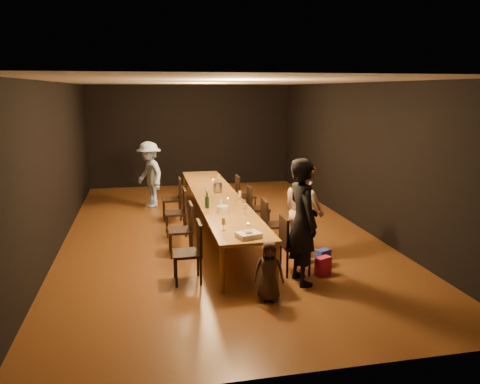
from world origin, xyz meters
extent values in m
plane|color=#482512|center=(0.00, 0.00, 0.00)|extent=(10.00, 10.00, 0.00)
cube|color=black|center=(0.00, 5.00, 1.50)|extent=(6.00, 0.04, 3.00)
cube|color=black|center=(0.00, -5.00, 1.50)|extent=(6.00, 0.04, 3.00)
cube|color=black|center=(-3.00, 0.00, 1.50)|extent=(0.04, 10.00, 3.00)
cube|color=black|center=(3.00, 0.00, 1.50)|extent=(0.04, 10.00, 3.00)
cube|color=silver|center=(0.00, 0.00, 3.00)|extent=(6.00, 10.00, 0.04)
cube|color=brown|center=(0.00, 0.00, 0.72)|extent=(0.90, 6.00, 0.05)
cylinder|color=brown|center=(-0.40, -2.90, 0.35)|extent=(0.08, 0.08, 0.70)
cylinder|color=brown|center=(0.40, -2.90, 0.35)|extent=(0.08, 0.08, 0.70)
cylinder|color=brown|center=(-0.40, 2.90, 0.35)|extent=(0.08, 0.08, 0.70)
cylinder|color=brown|center=(0.40, 2.90, 0.35)|extent=(0.08, 0.08, 0.70)
imported|color=black|center=(0.83, -2.76, 0.95)|extent=(0.50, 0.72, 1.90)
imported|color=#C5A994|center=(1.22, -1.72, 0.83)|extent=(0.80, 0.93, 1.66)
imported|color=#8FB4DE|center=(-1.30, 2.44, 0.81)|extent=(0.99, 1.21, 1.63)
imported|color=#3D2E22|center=(0.19, -3.26, 0.42)|extent=(0.47, 0.36, 0.85)
cube|color=#DF215C|center=(1.26, -2.56, 0.15)|extent=(0.28, 0.22, 0.29)
cube|color=#2A42B9|center=(1.40, -2.22, 0.14)|extent=(0.27, 0.24, 0.29)
cube|color=white|center=(0.02, -2.74, 0.79)|extent=(0.38, 0.34, 0.07)
cube|color=black|center=(0.02, -2.77, 0.83)|extent=(0.13, 0.11, 0.00)
cube|color=red|center=(0.02, -2.67, 0.83)|extent=(0.17, 0.07, 0.00)
cylinder|color=white|center=(-0.11, -1.26, 0.81)|extent=(0.27, 0.27, 0.12)
cylinder|color=#B3B4B8|center=(0.07, 0.42, 0.85)|extent=(0.24, 0.24, 0.21)
cylinder|color=#B2B7B2|center=(0.15, -2.13, 0.77)|extent=(0.05, 0.05, 0.03)
cylinder|color=#B2B7B2|center=(0.15, -0.34, 0.77)|extent=(0.05, 0.05, 0.03)
cylinder|color=#B2B7B2|center=(0.15, 1.61, 0.77)|extent=(0.05, 0.05, 0.03)
camera|label=1|loc=(-1.43, -9.07, 2.85)|focal=35.00mm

